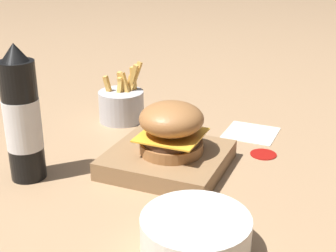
% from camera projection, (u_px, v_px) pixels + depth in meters
% --- Properties ---
extents(ground_plane, '(6.00, 6.00, 0.00)m').
position_uv_depth(ground_plane, '(158.00, 166.00, 0.90)').
color(ground_plane, '#9E7A56').
extents(serving_board, '(0.20, 0.21, 0.03)m').
position_uv_depth(serving_board, '(168.00, 159.00, 0.88)').
color(serving_board, olive).
rests_on(serving_board, ground_plane).
extents(burger, '(0.12, 0.12, 0.10)m').
position_uv_depth(burger, '(172.00, 127.00, 0.86)').
color(burger, '#9E6638').
rests_on(burger, serving_board).
extents(ketchup_bottle, '(0.06, 0.06, 0.25)m').
position_uv_depth(ketchup_bottle, '(22.00, 119.00, 0.81)').
color(ketchup_bottle, black).
rests_on(ketchup_bottle, ground_plane).
extents(fries_basket, '(0.11, 0.11, 0.14)m').
position_uv_depth(fries_basket, '(122.00, 105.00, 1.11)').
color(fries_basket, '#B7B7BC').
rests_on(fries_basket, ground_plane).
extents(side_bowl, '(0.15, 0.15, 0.05)m').
position_uv_depth(side_bowl, '(196.00, 234.00, 0.64)').
color(side_bowl, silver).
rests_on(side_bowl, ground_plane).
extents(spoon, '(0.14, 0.03, 0.01)m').
position_uv_depth(spoon, '(184.00, 125.00, 1.08)').
color(spoon, silver).
rests_on(spoon, ground_plane).
extents(ketchup_puddle, '(0.05, 0.05, 0.00)m').
position_uv_depth(ketchup_puddle, '(263.00, 154.00, 0.94)').
color(ketchup_puddle, '#9E140F').
rests_on(ketchup_puddle, ground_plane).
extents(parchment_square, '(0.11, 0.11, 0.00)m').
position_uv_depth(parchment_square, '(251.00, 133.00, 1.05)').
color(parchment_square, beige).
rests_on(parchment_square, ground_plane).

